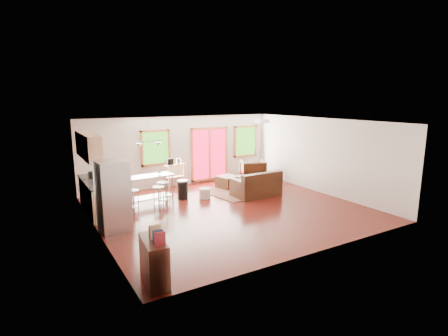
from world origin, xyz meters
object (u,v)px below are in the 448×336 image
armchair (253,170)px  island (150,185)px  kitchen_cart (174,167)px  ottoman (228,182)px  rug (242,191)px  loveseat (257,186)px  refrigerator (113,196)px  coffee_table (251,178)px

armchair → island: size_ratio=0.63×
kitchen_cart → ottoman: bearing=-33.0°
rug → kitchen_cart: bearing=136.7°
rug → kitchen_cart: kitchen_cart is taller
rug → island: 3.40m
loveseat → refrigerator: size_ratio=0.91×
armchair → ottoman: size_ratio=1.41×
loveseat → rug: bearing=96.2°
rug → kitchen_cart: size_ratio=2.15×
refrigerator → kitchen_cart: size_ratio=1.60×
rug → loveseat: loveseat is taller
rug → armchair: bearing=40.9°
loveseat → kitchen_cart: bearing=126.5°
refrigerator → loveseat: bearing=4.7°
armchair → kitchen_cart: 3.15m
rug → refrigerator: bearing=-162.5°
coffee_table → refrigerator: (-5.39, -1.80, 0.53)m
rug → refrigerator: (-4.80, -1.51, 0.87)m
rug → ottoman: size_ratio=3.55×
coffee_table → kitchen_cart: 2.89m
rug → kitchen_cart: (-1.87, 1.76, 0.74)m
coffee_table → ottoman: (-0.79, 0.39, -0.14)m
loveseat → refrigerator: 4.99m
island → kitchen_cart: 2.22m
armchair → kitchen_cart: size_ratio=0.86×
rug → loveseat: 0.83m
loveseat → refrigerator: (-4.90, -0.76, 0.55)m
loveseat → armchair: bearing=57.0°
ottoman → island: size_ratio=0.44×
loveseat → kitchen_cart: 3.22m
island → loveseat: bearing=-14.0°
loveseat → ottoman: 1.46m
rug → loveseat: size_ratio=1.48×
armchair → rug: bearing=64.9°
island → armchair: bearing=11.5°
armchair → ottoman: (-1.38, -0.36, -0.25)m
coffee_table → island: island is taller
armchair → kitchen_cart: (-3.05, 0.73, 0.28)m
loveseat → armchair: size_ratio=1.70×
rug → armchair: 1.64m
rug → coffee_table: bearing=25.6°
refrigerator → ottoman: bearing=21.3°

